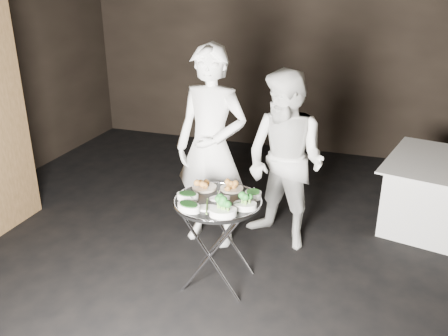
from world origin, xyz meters
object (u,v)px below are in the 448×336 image
(tray_stand, at_px, (218,238))
(waiter_right, at_px, (285,162))
(serving_tray, at_px, (218,201))
(waiter_left, at_px, (211,148))

(tray_stand, bearing_deg, waiter_right, 66.31)
(serving_tray, bearing_deg, waiter_left, 114.14)
(waiter_left, height_order, waiter_right, waiter_left)
(tray_stand, xyz_separation_m, waiter_left, (-0.29, 0.64, 0.50))
(tray_stand, xyz_separation_m, waiter_right, (0.35, 0.80, 0.40))
(waiter_left, bearing_deg, tray_stand, -60.42)
(waiter_right, bearing_deg, serving_tray, -89.10)
(serving_tray, height_order, waiter_right, waiter_right)
(waiter_left, distance_m, waiter_right, 0.67)
(tray_stand, height_order, waiter_left, waiter_left)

